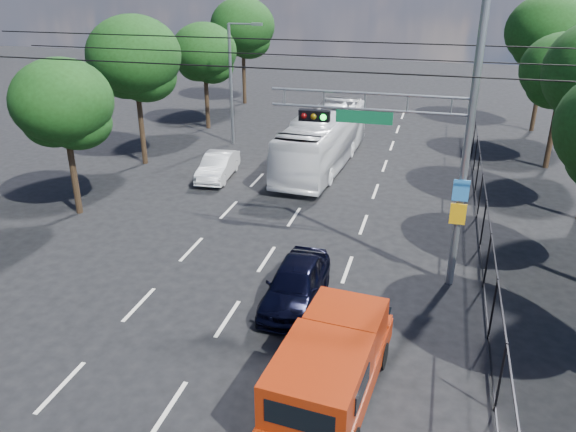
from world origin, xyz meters
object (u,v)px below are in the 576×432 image
(white_bus, at_px, (323,140))
(navy_hatchback, at_px, (296,283))
(signal_mast, at_px, (428,130))
(red_pickup, at_px, (332,365))
(white_van, at_px, (218,166))

(white_bus, bearing_deg, navy_hatchback, -78.16)
(signal_mast, relative_size, red_pickup, 1.70)
(navy_hatchback, xyz_separation_m, white_bus, (-2.05, 13.65, 0.77))
(red_pickup, bearing_deg, signal_mast, 76.75)
(red_pickup, distance_m, white_van, 16.90)
(navy_hatchback, xyz_separation_m, white_van, (-6.78, 10.39, -0.07))
(navy_hatchback, height_order, white_van, navy_hatchback)
(white_van, bearing_deg, signal_mast, -42.53)
(signal_mast, xyz_separation_m, navy_hatchback, (-3.51, -2.58, -4.54))
(signal_mast, distance_m, navy_hatchback, 6.29)
(white_bus, xyz_separation_m, white_van, (-4.73, -3.26, -0.84))
(signal_mast, bearing_deg, white_bus, 116.66)
(white_bus, distance_m, white_van, 5.81)
(red_pickup, distance_m, navy_hatchback, 4.53)
(signal_mast, distance_m, white_van, 13.72)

